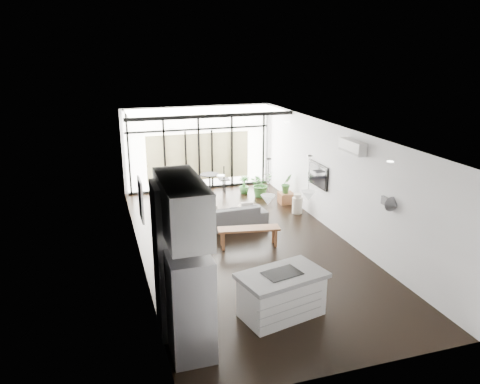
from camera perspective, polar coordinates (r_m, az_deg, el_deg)
floor at (r=11.64m, az=0.45°, el=-6.30°), size 5.00×10.00×0.00m
ceiling at (r=10.82m, az=0.48°, el=7.40°), size 5.00×10.00×0.00m
wall_left at (r=10.69m, az=-12.40°, el=-0.90°), size 0.02×10.00×2.80m
wall_right at (r=12.13m, az=11.78°, el=1.33°), size 0.02×10.00×2.80m
wall_back at (r=15.84m, az=-5.13°, el=5.38°), size 5.00×0.02×2.80m
wall_front at (r=6.93m, az=13.54°, el=-11.41°), size 5.00×0.02×2.80m
glazing at (r=15.72m, az=-5.04°, el=5.30°), size 5.00×0.20×2.80m
skylight at (r=14.64m, az=-4.41°, el=9.86°), size 4.70×1.90×0.06m
neighbour_building at (r=15.85m, az=-5.06°, el=4.29°), size 3.50×0.02×1.60m
island at (r=8.62m, az=5.07°, el=-12.33°), size 1.69×1.23×0.83m
cooktop at (r=8.42m, az=5.15°, el=-9.83°), size 0.74×0.58×0.01m
fridge at (r=7.46m, az=-6.07°, el=-13.63°), size 0.66×0.82×1.70m
appliance_column at (r=7.84m, az=-7.75°, el=-8.18°), size 0.68×0.71×2.64m
upper_cabinets at (r=7.13m, az=-7.10°, el=-1.81°), size 0.62×1.75×0.86m
pendant_left at (r=8.46m, az=3.42°, el=-0.97°), size 0.26×0.26×0.18m
pendant_right at (r=8.76m, az=8.31°, el=-0.47°), size 0.26×0.26×0.18m
sofa at (r=12.55m, az=-1.48°, el=-2.53°), size 2.08×0.69×0.80m
console_bench at (r=11.40m, az=1.07°, el=-5.52°), size 1.54×0.61×0.48m
pouf at (r=13.31m, az=0.72°, el=-2.38°), size 0.48×0.48×0.36m
crate at (r=14.58m, az=5.65°, el=-0.73°), size 0.46×0.46×0.33m
plant_tall at (r=15.14m, az=2.55°, el=0.66°), size 0.95×1.01×0.64m
plant_med at (r=15.43m, az=0.50°, el=0.40°), size 0.57×0.68×0.33m
plant_crate at (r=14.49m, az=5.68°, el=0.39°), size 0.43×0.65×0.27m
milk_can at (r=13.71m, az=7.00°, el=-1.40°), size 0.32×0.32×0.59m
bistro_set at (r=15.24m, az=-3.70°, el=1.03°), size 1.77×1.11×0.79m
tv at (r=12.98m, az=9.48°, el=2.07°), size 0.05×1.10×0.65m
ac_unit at (r=11.15m, az=13.55°, el=5.38°), size 0.22×0.90×0.30m
framed_art at (r=10.17m, az=-12.01°, el=-0.92°), size 0.04×0.70×0.90m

